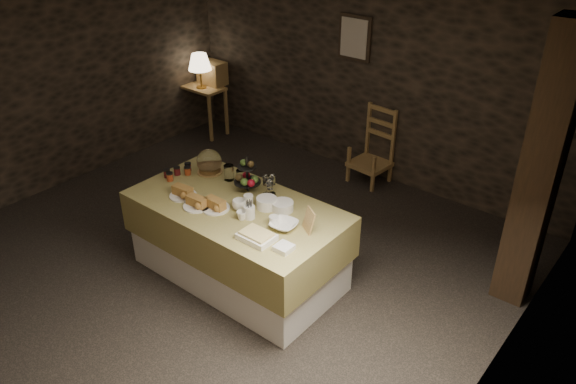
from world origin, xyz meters
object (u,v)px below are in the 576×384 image
Objects in this scene: table_lamp at (200,62)px; wine_rack at (212,73)px; console_table at (202,94)px; fruit_stand at (247,178)px; timber_column at (540,173)px; chair at (373,149)px; buffet_table at (237,235)px.

table_lamp is 0.31m from wine_rack.
wine_rack is (0.05, 0.18, 0.30)m from console_table.
timber_column is at bearing 27.03° from fruit_stand.
wine_rack is at bearing 168.69° from timber_column.
chair is at bearing 7.37° from table_lamp.
table_lamp reaches higher than fruit_stand.
console_table is at bearing -168.41° from chair.
console_table is at bearing 135.00° from table_lamp.
buffet_table is 2.70× the size of chair.
buffet_table is at bearing -40.95° from wine_rack.
chair is at bearing 2.62° from wine_rack.
wine_rack reaches higher than chair.
timber_column reaches higher than wine_rack.
buffet_table is at bearing -147.21° from timber_column.
fruit_stand is at bearing -38.68° from wine_rack.
table_lamp is at bearing 171.25° from timber_column.
table_lamp is at bearing -45.00° from console_table.
chair is at bearing 90.82° from buffet_table.
wine_rack reaches higher than buffet_table.
console_table is 0.35m from wine_rack.
timber_column is at bearing 32.79° from buffet_table.
wine_rack is 1.13× the size of fruit_stand.
console_table is 3.42m from fruit_stand.
chair is (-0.04, 2.55, -0.04)m from buffet_table.
buffet_table is at bearing -71.96° from fruit_stand.
timber_column reaches higher than fruit_stand.
wine_rack is 0.55× the size of chair.
table_lamp is at bearing 144.41° from fruit_stand.
console_table is at bearing 141.72° from buffet_table.
console_table is 0.51m from table_lamp.
fruit_stand reaches higher than console_table.
fruit_stand is at bearing 108.04° from buffet_table.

